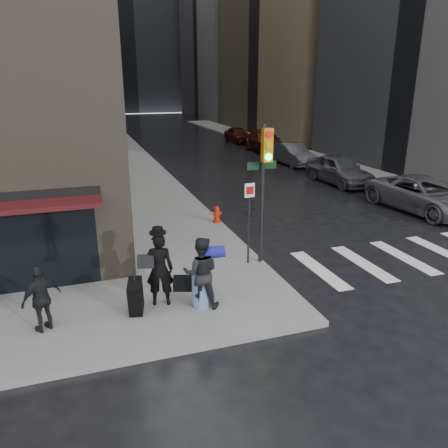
{
  "coord_description": "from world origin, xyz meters",
  "views": [
    {
      "loc": [
        -3.28,
        -9.86,
        5.59
      ],
      "look_at": [
        0.88,
        2.51,
        1.3
      ],
      "focal_mm": 35.0,
      "sensor_mm": 36.0,
      "label": 1
    }
  ],
  "objects": [
    {
      "name": "man_greycoat",
      "position": [
        -4.37,
        -0.23,
        0.95
      ],
      "size": [
        1.0,
        0.83,
        1.59
      ],
      "rotation": [
        0.0,
        0.0,
        3.71
      ],
      "color": "black",
      "rests_on": "ground"
    },
    {
      "name": "ground",
      "position": [
        0.0,
        0.0,
        0.0
      ],
      "size": [
        140.0,
        140.0,
        0.0
      ],
      "primitive_type": "plane",
      "color": "black",
      "rests_on": "ground"
    },
    {
      "name": "sidewalk_right",
      "position": [
        13.5,
        27.0,
        0.07
      ],
      "size": [
        3.0,
        50.0,
        0.15
      ],
      "primitive_type": "cube",
      "color": "slate",
      "rests_on": "ground"
    },
    {
      "name": "parked_car_3",
      "position": [
        11.48,
        23.44,
        0.8
      ],
      "size": [
        2.43,
        5.58,
        1.6
      ],
      "primitive_type": "imported",
      "rotation": [
        0.0,
        0.0,
        -0.03
      ],
      "color": "#45140D",
      "rests_on": "ground"
    },
    {
      "name": "bldg_distant",
      "position": [
        6.0,
        78.0,
        16.0
      ],
      "size": [
        40.0,
        12.0,
        32.0
      ],
      "primitive_type": "cube",
      "color": "slate",
      "rests_on": "ground"
    },
    {
      "name": "bldg_right_far",
      "position": [
        26.0,
        58.0,
        12.5
      ],
      "size": [
        22.0,
        20.0,
        25.0
      ],
      "primitive_type": "cube",
      "color": "slate",
      "rests_on": "ground"
    },
    {
      "name": "sidewalk_left",
      "position": [
        0.0,
        27.0,
        0.07
      ],
      "size": [
        4.0,
        50.0,
        0.15
      ],
      "primitive_type": "cube",
      "color": "slate",
      "rests_on": "ground"
    },
    {
      "name": "traffic_light",
      "position": [
        1.86,
        1.8,
        2.91
      ],
      "size": [
        1.07,
        0.5,
        4.27
      ],
      "rotation": [
        0.0,
        0.0,
        0.06
      ],
      "color": "black",
      "rests_on": "ground"
    },
    {
      "name": "parked_car_2",
      "position": [
        10.89,
        17.34,
        0.73
      ],
      "size": [
        1.71,
        4.47,
        1.45
      ],
      "primitive_type": "imported",
      "rotation": [
        0.0,
        0.0,
        0.04
      ],
      "color": "#414146",
      "rests_on": "ground"
    },
    {
      "name": "man_overcoat",
      "position": [
        -1.76,
        0.08,
        1.04
      ],
      "size": [
        1.3,
        1.0,
        2.11
      ],
      "rotation": [
        0.0,
        0.0,
        2.91
      ],
      "color": "black",
      "rests_on": "ground"
    },
    {
      "name": "parked_car_4",
      "position": [
        11.38,
        29.54,
        0.71
      ],
      "size": [
        1.78,
        4.22,
        1.42
      ],
      "primitive_type": "imported",
      "rotation": [
        0.0,
        0.0,
        0.03
      ],
      "color": "#3D130C",
      "rests_on": "ground"
    },
    {
      "name": "parked_car_1",
      "position": [
        10.71,
        11.25,
        0.81
      ],
      "size": [
        2.13,
        4.85,
        1.62
      ],
      "primitive_type": "imported",
      "rotation": [
        0.0,
        0.0,
        0.04
      ],
      "color": "#4B4B50",
      "rests_on": "ground"
    },
    {
      "name": "fire_hydrant",
      "position": [
        1.8,
        6.16,
        0.45
      ],
      "size": [
        0.39,
        0.29,
        0.67
      ],
      "rotation": [
        0.0,
        0.0,
        -0.28
      ],
      "color": "#B81E0B",
      "rests_on": "ground"
    },
    {
      "name": "crosswalk",
      "position": [
        7.5,
        1.0,
        0.0
      ],
      "size": [
        8.5,
        3.0,
        0.01
      ],
      "color": "silver",
      "rests_on": "ground"
    },
    {
      "name": "man_jeans",
      "position": [
        -0.68,
        -0.3,
        1.08
      ],
      "size": [
        1.29,
        0.99,
        1.85
      ],
      "rotation": [
        0.0,
        0.0,
        2.85
      ],
      "color": "black",
      "rests_on": "ground"
    },
    {
      "name": "parked_car_0",
      "position": [
        11.2,
        5.15,
        0.76
      ],
      "size": [
        3.03,
        5.7,
        1.52
      ],
      "primitive_type": "imported",
      "rotation": [
        0.0,
        0.0,
        0.09
      ],
      "color": "#535257",
      "rests_on": "ground"
    }
  ]
}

